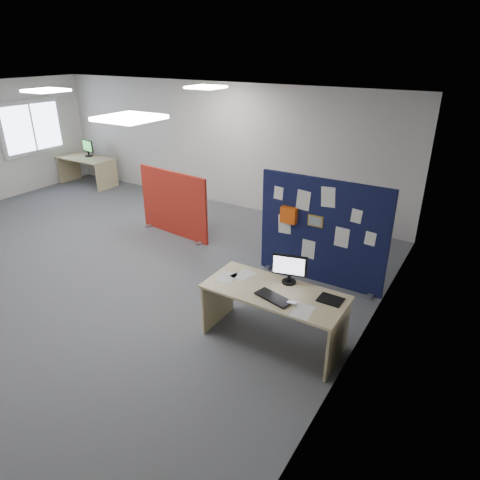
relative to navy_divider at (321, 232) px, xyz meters
The scene contains 17 objects.
floor 3.77m from the navy_divider, 160.51° to the right, with size 9.00×9.00×0.00m, color #515359.
ceiling 4.12m from the navy_divider, 160.51° to the right, with size 9.00×7.00×0.02m, color white.
wall_back 4.18m from the navy_divider, 146.71° to the left, with size 9.00×0.02×2.70m, color silver.
wall_right 1.69m from the navy_divider, 49.78° to the right, with size 0.02×7.00×2.70m, color silver.
window 7.97m from the navy_divider, behind, with size 0.06×1.70×1.30m.
ceiling_lights 3.67m from the navy_divider, 169.88° to the right, with size 4.10×4.10×0.04m.
navy_divider is the anchor object (origin of this frame).
main_desk 1.71m from the navy_divider, 86.04° to the right, with size 1.70×0.76×0.73m.
monitor_main 1.47m from the navy_divider, 83.05° to the right, with size 0.42×0.18×0.37m.
keyboard 1.90m from the navy_divider, 84.36° to the right, with size 0.45×0.18×0.03m, color black.
mouse 1.93m from the navy_divider, 77.52° to the right, with size 0.10×0.06×0.03m, color #A8A8AD.
paper_tray 1.75m from the navy_divider, 64.23° to the right, with size 0.28×0.22×0.01m, color black.
red_divider 3.09m from the navy_divider, behind, with size 1.68×0.30×1.27m.
second_desk 7.34m from the navy_divider, 166.97° to the left, with size 1.51×0.75×0.73m.
monitor_second 7.39m from the navy_divider, 166.26° to the left, with size 0.46×0.21×0.42m.
office_chair 3.22m from the navy_divider, 165.54° to the left, with size 0.62×0.64×0.96m.
desk_papers 1.77m from the navy_divider, 93.97° to the right, with size 1.37×0.69×0.00m.
Camera 1 is at (5.52, -4.43, 3.39)m, focal length 32.00 mm.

